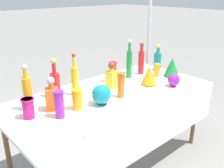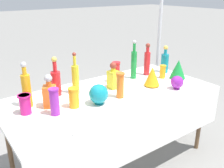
{
  "view_description": "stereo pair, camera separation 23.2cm",
  "coord_description": "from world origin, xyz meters",
  "px_view_note": "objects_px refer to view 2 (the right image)",
  "views": [
    {
      "loc": [
        -1.45,
        -1.61,
        1.69
      ],
      "look_at": [
        0.0,
        0.0,
        0.86
      ],
      "focal_mm": 40.0,
      "sensor_mm": 36.0,
      "label": 1
    },
    {
      "loc": [
        -1.27,
        -1.76,
        1.69
      ],
      "look_at": [
        0.0,
        0.0,
        0.86
      ],
      "focal_mm": 40.0,
      "sensor_mm": 36.0,
      "label": 2
    }
  ],
  "objects_px": {
    "tall_bottle_3": "(27,88)",
    "fluted_vase_1": "(152,76)",
    "square_decanter_0": "(113,77)",
    "slender_vase_1": "(54,101)",
    "canopy_pole": "(159,38)",
    "tall_bottle_1": "(134,63)",
    "slender_vase_0": "(74,97)",
    "round_bowl_1": "(99,94)",
    "tall_bottle_0": "(75,78)",
    "slender_vase_4": "(163,71)",
    "slender_vase_3": "(25,103)",
    "tall_bottle_2": "(165,62)",
    "slender_vase_5": "(120,85)",
    "fluted_vase_0": "(178,69)",
    "square_decanter_1": "(50,94)",
    "slender_vase_2": "(116,71)",
    "tall_bottle_5": "(56,81)",
    "round_bowl_0": "(177,82)",
    "tall_bottle_4": "(147,61)"
  },
  "relations": [
    {
      "from": "slender_vase_5",
      "to": "fluted_vase_1",
      "type": "height_order",
      "value": "slender_vase_5"
    },
    {
      "from": "tall_bottle_1",
      "to": "square_decanter_1",
      "type": "bearing_deg",
      "value": -172.29
    },
    {
      "from": "slender_vase_5",
      "to": "round_bowl_0",
      "type": "xyz_separation_m",
      "value": [
        0.58,
        -0.16,
        -0.05
      ]
    },
    {
      "from": "tall_bottle_0",
      "to": "square_decanter_1",
      "type": "bearing_deg",
      "value": -157.42
    },
    {
      "from": "slender_vase_5",
      "to": "square_decanter_0",
      "type": "bearing_deg",
      "value": 69.67
    },
    {
      "from": "slender_vase_0",
      "to": "slender_vase_5",
      "type": "distance_m",
      "value": 0.44
    },
    {
      "from": "tall_bottle_1",
      "to": "fluted_vase_1",
      "type": "bearing_deg",
      "value": -90.88
    },
    {
      "from": "tall_bottle_0",
      "to": "slender_vase_0",
      "type": "xyz_separation_m",
      "value": [
        -0.15,
        -0.26,
        -0.06
      ]
    },
    {
      "from": "tall_bottle_1",
      "to": "slender_vase_3",
      "type": "relative_size",
      "value": 2.65
    },
    {
      "from": "tall_bottle_0",
      "to": "square_decanter_0",
      "type": "bearing_deg",
      "value": -15.59
    },
    {
      "from": "tall_bottle_3",
      "to": "square_decanter_0",
      "type": "height_order",
      "value": "tall_bottle_3"
    },
    {
      "from": "tall_bottle_5",
      "to": "canopy_pole",
      "type": "height_order",
      "value": "canopy_pole"
    },
    {
      "from": "tall_bottle_0",
      "to": "fluted_vase_1",
      "type": "height_order",
      "value": "tall_bottle_0"
    },
    {
      "from": "slender_vase_2",
      "to": "slender_vase_3",
      "type": "bearing_deg",
      "value": -171.23
    },
    {
      "from": "tall_bottle_1",
      "to": "slender_vase_2",
      "type": "xyz_separation_m",
      "value": [
        -0.23,
        0.01,
        -0.06
      ]
    },
    {
      "from": "tall_bottle_0",
      "to": "slender_vase_4",
      "type": "distance_m",
      "value": 1.0
    },
    {
      "from": "tall_bottle_5",
      "to": "square_decanter_0",
      "type": "relative_size",
      "value": 1.38
    },
    {
      "from": "slender_vase_2",
      "to": "fluted_vase_0",
      "type": "relative_size",
      "value": 1.03
    },
    {
      "from": "slender_vase_5",
      "to": "canopy_pole",
      "type": "height_order",
      "value": "canopy_pole"
    },
    {
      "from": "slender_vase_1",
      "to": "canopy_pole",
      "type": "relative_size",
      "value": 0.08
    },
    {
      "from": "slender_vase_5",
      "to": "tall_bottle_3",
      "type": "bearing_deg",
      "value": 157.58
    },
    {
      "from": "slender_vase_4",
      "to": "square_decanter_1",
      "type": "bearing_deg",
      "value": 178.07
    },
    {
      "from": "fluted_vase_1",
      "to": "slender_vase_3",
      "type": "bearing_deg",
      "value": 173.08
    },
    {
      "from": "square_decanter_1",
      "to": "square_decanter_0",
      "type": "bearing_deg",
      "value": 2.45
    },
    {
      "from": "tall_bottle_2",
      "to": "round_bowl_1",
      "type": "bearing_deg",
      "value": -165.68
    },
    {
      "from": "slender_vase_3",
      "to": "tall_bottle_2",
      "type": "bearing_deg",
      "value": 3.27
    },
    {
      "from": "tall_bottle_1",
      "to": "slender_vase_0",
      "type": "bearing_deg",
      "value": -163.11
    },
    {
      "from": "tall_bottle_3",
      "to": "fluted_vase_1",
      "type": "bearing_deg",
      "value": -12.84
    },
    {
      "from": "tall_bottle_0",
      "to": "tall_bottle_3",
      "type": "relative_size",
      "value": 1.02
    },
    {
      "from": "tall_bottle_2",
      "to": "fluted_vase_1",
      "type": "bearing_deg",
      "value": -150.95
    },
    {
      "from": "tall_bottle_3",
      "to": "tall_bottle_4",
      "type": "height_order",
      "value": "tall_bottle_3"
    },
    {
      "from": "round_bowl_1",
      "to": "tall_bottle_3",
      "type": "bearing_deg",
      "value": 148.94
    },
    {
      "from": "slender_vase_1",
      "to": "canopy_pole",
      "type": "xyz_separation_m",
      "value": [
        1.83,
        0.68,
        0.19
      ]
    },
    {
      "from": "slender_vase_2",
      "to": "square_decanter_0",
      "type": "bearing_deg",
      "value": -136.44
    },
    {
      "from": "square_decanter_0",
      "to": "canopy_pole",
      "type": "xyz_separation_m",
      "value": [
        1.13,
        0.5,
        0.19
      ]
    },
    {
      "from": "canopy_pole",
      "to": "slender_vase_2",
      "type": "bearing_deg",
      "value": -159.61
    },
    {
      "from": "tall_bottle_0",
      "to": "square_decanter_0",
      "type": "xyz_separation_m",
      "value": [
        0.36,
        -0.1,
        -0.04
      ]
    },
    {
      "from": "slender_vase_2",
      "to": "slender_vase_5",
      "type": "height_order",
      "value": "slender_vase_5"
    },
    {
      "from": "slender_vase_5",
      "to": "fluted_vase_0",
      "type": "bearing_deg",
      "value": 2.46
    },
    {
      "from": "fluted_vase_0",
      "to": "tall_bottle_4",
      "type": "bearing_deg",
      "value": 122.53
    },
    {
      "from": "tall_bottle_1",
      "to": "tall_bottle_3",
      "type": "distance_m",
      "value": 1.18
    },
    {
      "from": "tall_bottle_5",
      "to": "fluted_vase_1",
      "type": "height_order",
      "value": "tall_bottle_5"
    },
    {
      "from": "tall_bottle_1",
      "to": "canopy_pole",
      "type": "relative_size",
      "value": 0.16
    },
    {
      "from": "slender_vase_2",
      "to": "fluted_vase_0",
      "type": "xyz_separation_m",
      "value": [
        0.61,
        -0.31,
        -0.01
      ]
    },
    {
      "from": "square_decanter_1",
      "to": "slender_vase_5",
      "type": "relative_size",
      "value": 1.21
    },
    {
      "from": "slender_vase_4",
      "to": "slender_vase_5",
      "type": "bearing_deg",
      "value": -168.21
    },
    {
      "from": "tall_bottle_2",
      "to": "canopy_pole",
      "type": "relative_size",
      "value": 0.12
    },
    {
      "from": "tall_bottle_1",
      "to": "tall_bottle_5",
      "type": "xyz_separation_m",
      "value": [
        -0.88,
        0.06,
        -0.04
      ]
    },
    {
      "from": "tall_bottle_2",
      "to": "slender_vase_2",
      "type": "distance_m",
      "value": 0.67
    },
    {
      "from": "fluted_vase_0",
      "to": "tall_bottle_1",
      "type": "bearing_deg",
      "value": 142.55
    }
  ]
}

